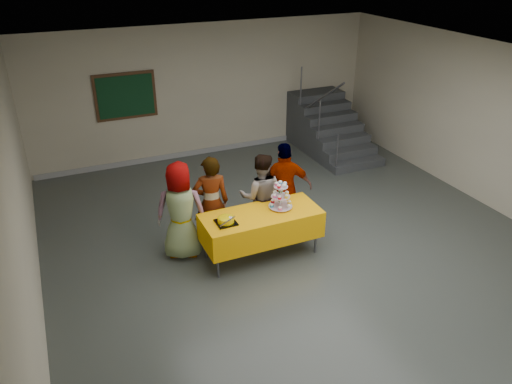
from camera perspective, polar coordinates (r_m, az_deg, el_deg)
room_shell at (r=7.11m, az=7.31°, el=6.55°), size 10.00×10.04×3.02m
bake_table at (r=7.87m, az=0.59°, el=-3.81°), size 1.88×0.78×0.77m
cupcake_stand at (r=7.85m, az=2.83°, el=-0.60°), size 0.38×0.38×0.44m
bear_cake at (r=7.49m, az=-3.46°, el=-3.17°), size 0.32×0.36×0.12m
schoolchild_a at (r=7.85m, az=-8.60°, el=-2.16°), size 0.92×0.75×1.61m
schoolchild_b at (r=8.04m, az=-5.13°, el=-1.22°), size 0.65×0.49×1.60m
schoolchild_c at (r=8.31m, az=0.55°, el=-0.49°), size 0.89×0.80×1.51m
schoolchild_d at (r=8.46m, az=3.28°, el=0.41°), size 1.02×0.62×1.62m
staircase at (r=12.29m, az=8.04°, el=7.18°), size 1.30×2.40×2.04m
noticeboard at (r=11.17m, az=-14.68°, el=10.56°), size 1.30×0.05×1.00m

